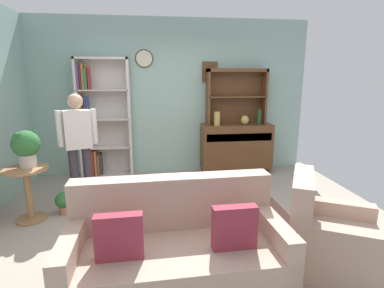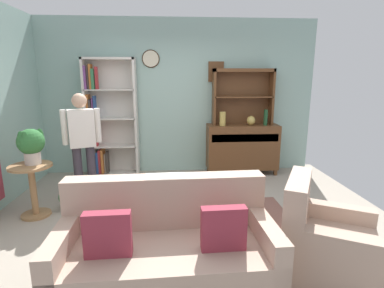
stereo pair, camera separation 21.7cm
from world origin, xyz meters
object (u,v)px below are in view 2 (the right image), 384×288
Objects in this scene: sideboard_hutch at (243,89)px; couch_floral at (167,252)px; vase_round at (251,121)px; book_stack at (186,195)px; potted_plant_small at (67,198)px; person_reading at (82,140)px; armchair_floral at (324,242)px; coffee_table at (182,201)px; potted_plant_large at (31,144)px; vase_tall at (223,119)px; bottle_wine at (266,117)px; bookshelf at (107,121)px; sideboard at (242,147)px; plant_stand at (33,185)px.

sideboard_hutch reaches higher than couch_floral.
book_stack is at bearing -122.28° from vase_round.
book_stack is at bearing -22.38° from potted_plant_small.
sideboard_hutch is 2.91m from person_reading.
coffee_table is (-1.27, 0.86, 0.06)m from armchair_floral.
person_reading is 1.73m from coffee_table.
potted_plant_large is 2.05m from coffee_table.
bottle_wine is at bearing -0.66° from vase_tall.
vase_tall is at bearing 30.12° from potted_plant_small.
book_stack is at bearing -16.31° from potted_plant_large.
coffee_table is (1.27, -2.14, -0.66)m from bookshelf.
bookshelf is 1.91× the size of sideboard_hutch.
person_reading is (-2.55, -1.14, 0.40)m from sideboard.
book_stack is (0.04, -0.03, 0.10)m from coffee_table.
armchair_floral is at bearing -23.84° from potted_plant_large.
couch_floral is at bearing -70.41° from bookshelf.
bottle_wine is 3.75m from potted_plant_large.
potted_plant_large reaches higher than potted_plant_small.
person_reading reaches higher than potted_plant_large.
sideboard is at bearing -90.00° from sideboard_hutch.
coffee_table is at bearing -15.91° from potted_plant_large.
potted_plant_small is (-3.12, -1.35, -0.89)m from bottle_wine.
sideboard_hutch reaches higher than potted_plant_small.
potted_plant_small is at bearing 152.20° from armchair_floral.
vase_tall reaches higher than coffee_table.
person_reading is (-2.94, -1.05, -0.15)m from bottle_wine.
bookshelf reaches higher than sideboard_hutch.
vase_round reaches higher than potted_plant_small.
person_reading reaches higher than sideboard.
sideboard is at bearing 167.11° from bottle_wine.
potted_plant_large reaches higher than vase_round.
person_reading is at bearing 38.82° from plant_stand.
sideboard reaches higher than potted_plant_small.
sideboard_hutch is at bearing 28.56° from plant_stand.
vase_round is 0.16× the size of armchair_floral.
armchair_floral is 2.29× the size of potted_plant_large.
sideboard is 4.57× the size of bottle_wine.
armchair_floral is 3.24m from person_reading.
book_stack is at bearing -110.64° from vase_tall.
person_reading is (-2.68, -1.07, -0.10)m from vase_round.
vase_round is at bearing 63.21° from couch_floral.
sideboard_hutch is at bearing 90.00° from sideboard.
sideboard is 3.10m from potted_plant_small.
bottle_wine is 0.36× the size of coffee_table.
coffee_table is (-1.32, -1.99, -0.65)m from vase_round.
sideboard is 3.46m from potted_plant_large.
armchair_floral is 3.45m from plant_stand.
vase_tall is 0.84× the size of potted_plant_small.
sideboard is at bearing 60.02° from coffee_table.
sideboard_hutch is 3.70m from plant_stand.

